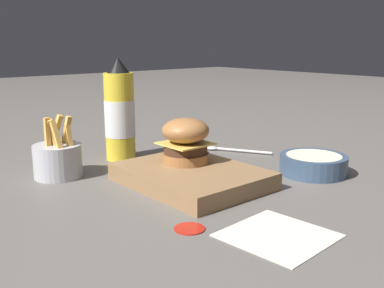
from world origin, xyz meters
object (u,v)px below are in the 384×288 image
object	(u,v)px
ketchup_bottle	(120,114)
spoon	(225,149)
fries_basket	(58,159)
side_bowl	(313,164)
serving_board	(192,176)
burger	(186,140)

from	to	relation	value
ketchup_bottle	spoon	bearing A→B (deg)	65.94
ketchup_bottle	fries_basket	size ratio (longest dim) A/B	1.81
fries_basket	side_bowl	bearing A→B (deg)	51.60
spoon	fries_basket	bearing A→B (deg)	52.57
serving_board	side_bowl	world-z (taller)	side_bowl
serving_board	ketchup_bottle	size ratio (longest dim) A/B	1.15
serving_board	ketchup_bottle	xyz separation A→B (m)	(-0.27, 0.00, 0.09)
serving_board	burger	distance (m)	0.08
side_bowl	fries_basket	bearing A→B (deg)	-128.40
burger	side_bowl	xyz separation A→B (m)	(0.16, 0.23, -0.06)
side_bowl	spoon	bearing A→B (deg)	-179.99
ketchup_bottle	serving_board	bearing A→B (deg)	-0.29
serving_board	burger	size ratio (longest dim) A/B	2.88
serving_board	side_bowl	distance (m)	0.28
spoon	serving_board	bearing A→B (deg)	94.03
fries_basket	spoon	world-z (taller)	fries_basket
ketchup_bottle	fries_basket	bearing A→B (deg)	-76.80
side_bowl	spoon	distance (m)	0.28
ketchup_bottle	side_bowl	world-z (taller)	ketchup_bottle
fries_basket	side_bowl	size ratio (longest dim) A/B	0.94
ketchup_bottle	spoon	xyz separation A→B (m)	(0.11, 0.25, -0.11)
side_bowl	spoon	size ratio (longest dim) A/B	0.86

